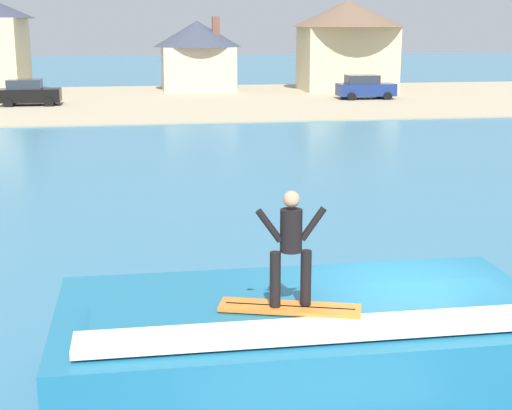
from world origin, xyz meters
name	(u,v)px	position (x,y,z in m)	size (l,w,h in m)	color
ground_plane	(404,355)	(0.00, 0.00, 0.00)	(260.00, 260.00, 0.00)	teal
wave_crest	(304,342)	(-1.92, -0.69, 0.69)	(7.62, 3.82, 1.46)	#1D6688
surfboard	(290,308)	(-2.27, -1.24, 1.49)	(2.12, 1.08, 0.06)	orange
surfer	(291,243)	(-2.26, -1.23, 2.48)	(1.03, 0.32, 1.72)	black
shoreline_bank	(195,100)	(0.00, 44.66, 0.04)	(120.00, 26.69, 0.08)	tan
car_near_shore	(29,93)	(-11.64, 42.45, 0.95)	(4.12, 2.16, 1.86)	black
car_far_shore	(365,87)	(12.62, 43.25, 0.95)	(4.26, 2.20, 1.86)	navy
house_gabled_white	(347,38)	(13.37, 51.01, 4.41)	(9.44, 9.44, 7.49)	beige
house_small_cottage	(198,52)	(0.92, 52.85, 3.23)	(7.35, 7.35, 6.17)	beige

